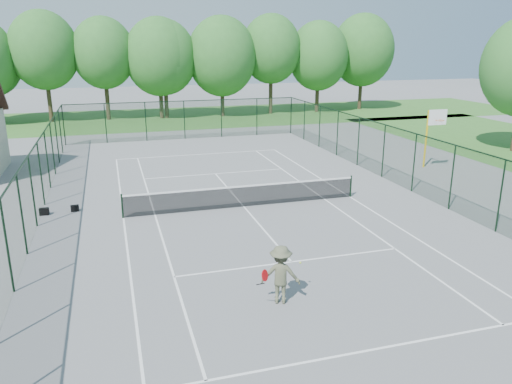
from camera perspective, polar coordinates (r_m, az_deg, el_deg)
The scene contains 10 objects.
ground at distance 23.40m, azimuth -1.39°, elevation -1.70°, with size 140.00×140.00×0.00m, color gray.
grass_far at distance 52.28m, azimuth -10.12°, elevation 8.34°, with size 80.00×16.00×0.01m, color #3F7A2E.
court_lines at distance 23.40m, azimuth -1.39°, elevation -1.69°, with size 11.05×23.85×0.01m.
tennis_net at distance 23.22m, azimuth -1.40°, elevation -0.35°, with size 11.08×0.08×1.10m.
fence_enclosure at distance 22.95m, azimuth -1.42°, elevation 2.00°, with size 18.05×36.05×3.02m.
tree_line_far at distance 51.78m, azimuth -10.47°, elevation 14.91°, with size 39.40×6.40×9.70m.
basketball_goal at distance 31.71m, azimuth 19.52°, elevation 7.02°, with size 1.20×1.43×3.65m.
sports_bag_a at distance 24.18m, azimuth -23.05°, elevation -2.07°, with size 0.40×0.24×0.32m, color black.
sports_bag_b at distance 24.20m, azimuth -20.00°, elevation -1.76°, with size 0.36×0.22×0.28m, color black.
tennis_player at distance 14.77m, azimuth 2.84°, elevation -9.39°, with size 1.68×1.03×1.79m.
Camera 1 is at (-5.76, -21.44, 7.39)m, focal length 35.00 mm.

